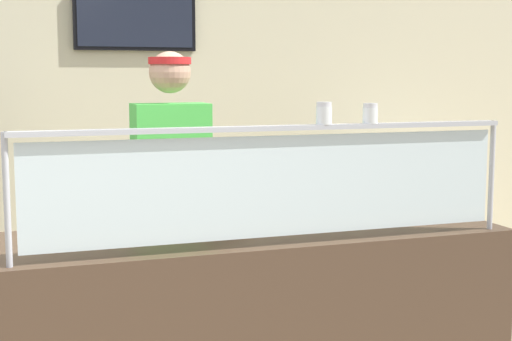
# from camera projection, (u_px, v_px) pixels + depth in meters

# --- Properties ---
(shop_rear_unit) EXTENTS (6.66, 0.13, 2.70)m
(shop_rear_unit) POSITION_uv_depth(u_px,v_px,m) (149.00, 115.00, 5.41)
(shop_rear_unit) COLOR beige
(shop_rear_unit) RESTS_ON ground
(serving_counter) EXTENTS (2.26, 0.72, 0.95)m
(serving_counter) POSITION_uv_depth(u_px,v_px,m) (252.00, 334.00, 3.39)
(serving_counter) COLOR #4C3828
(serving_counter) RESTS_ON ground
(sneeze_guard) EXTENTS (2.09, 0.06, 0.49)m
(sneeze_guard) POSITION_uv_depth(u_px,v_px,m) (276.00, 171.00, 3.01)
(sneeze_guard) COLOR #B2B5BC
(sneeze_guard) RESTS_ON serving_counter
(pizza_tray) EXTENTS (0.41, 0.41, 0.04)m
(pizza_tray) POSITION_uv_depth(u_px,v_px,m) (214.00, 226.00, 3.36)
(pizza_tray) COLOR #9EA0A8
(pizza_tray) RESTS_ON serving_counter
(pizza_server) EXTENTS (0.14, 0.29, 0.01)m
(pizza_server) POSITION_uv_depth(u_px,v_px,m) (207.00, 223.00, 3.33)
(pizza_server) COLOR #ADAFB7
(pizza_server) RESTS_ON pizza_tray
(parmesan_shaker) EXTENTS (0.06, 0.06, 0.09)m
(parmesan_shaker) POSITION_uv_depth(u_px,v_px,m) (324.00, 115.00, 3.05)
(parmesan_shaker) COLOR white
(parmesan_shaker) RESTS_ON sneeze_guard
(pepper_flake_shaker) EXTENTS (0.06, 0.06, 0.08)m
(pepper_flake_shaker) POSITION_uv_depth(u_px,v_px,m) (370.00, 115.00, 3.12)
(pepper_flake_shaker) COLOR white
(pepper_flake_shaker) RESTS_ON sneeze_guard
(worker_figure) EXTENTS (0.41, 0.50, 1.76)m
(worker_figure) POSITION_uv_depth(u_px,v_px,m) (173.00, 200.00, 3.82)
(worker_figure) COLOR #23232D
(worker_figure) RESTS_ON ground
(prep_shelf) EXTENTS (0.70, 0.55, 0.80)m
(prep_shelf) POSITION_uv_depth(u_px,v_px,m) (397.00, 241.00, 5.66)
(prep_shelf) COLOR #B7BABF
(prep_shelf) RESTS_ON ground
(pizza_box_stack) EXTENTS (0.51, 0.49, 0.22)m
(pizza_box_stack) POSITION_uv_depth(u_px,v_px,m) (399.00, 173.00, 5.59)
(pizza_box_stack) COLOR silver
(pizza_box_stack) RESTS_ON prep_shelf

